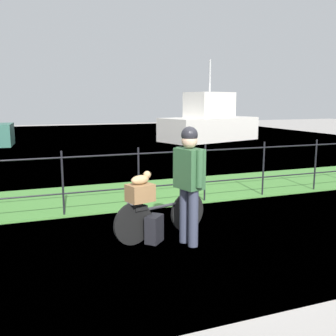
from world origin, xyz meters
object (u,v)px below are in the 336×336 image
at_px(wooden_crate, 140,193).
at_px(terrier_dog, 141,179).
at_px(bicycle_main, 161,216).
at_px(cyclist_person, 189,175).
at_px(moored_boat_mid, 209,123).
at_px(backpack_on_paving, 154,229).

height_order(wooden_crate, terrier_dog, terrier_dog).
distance_m(bicycle_main, terrier_dog, 0.70).
height_order(bicycle_main, wooden_crate, wooden_crate).
relative_size(terrier_dog, cyclist_person, 0.19).
bearing_deg(moored_boat_mid, wooden_crate, -120.58).
bearing_deg(wooden_crate, backpack_on_paving, -14.62).
distance_m(wooden_crate, terrier_dog, 0.20).
bearing_deg(wooden_crate, bicycle_main, 15.55).
relative_size(bicycle_main, moored_boat_mid, 0.29).
distance_m(bicycle_main, backpack_on_paving, 0.25).
distance_m(bicycle_main, moored_boat_mid, 14.41).
xyz_separation_m(bicycle_main, backpack_on_paving, (-0.15, -0.14, -0.13)).
height_order(terrier_dog, cyclist_person, cyclist_person).
xyz_separation_m(wooden_crate, terrier_dog, (0.02, 0.01, 0.20)).
bearing_deg(terrier_dog, backpack_on_paving, -18.71).
xyz_separation_m(bicycle_main, terrier_dog, (-0.32, -0.09, 0.61)).
xyz_separation_m(wooden_crate, cyclist_person, (0.63, -0.29, 0.26)).
height_order(bicycle_main, cyclist_person, cyclist_person).
bearing_deg(moored_boat_mid, backpack_on_paving, -119.84).
height_order(bicycle_main, terrier_dog, terrier_dog).
height_order(backpack_on_paving, moored_boat_mid, moored_boat_mid).
bearing_deg(wooden_crate, moored_boat_mid, 59.42).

